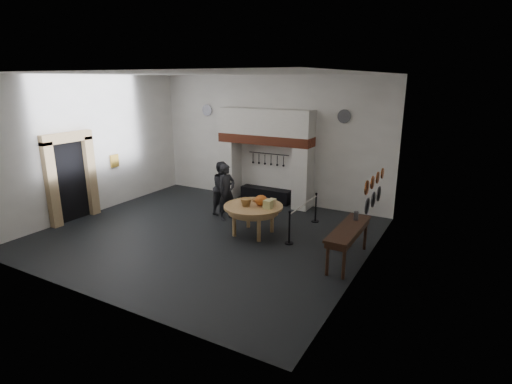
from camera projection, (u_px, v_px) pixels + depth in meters
The scene contains 39 objects.
floor at pixel (206, 234), 11.62m from camera, with size 9.00×8.00×0.02m, color black.
ceiling at pixel (201, 73), 10.39m from camera, with size 9.00×8.00×0.02m, color silver.
wall_back at pixel (270, 140), 14.37m from camera, with size 9.00×0.02×4.50m, color white.
wall_front at pixel (80, 193), 7.64m from camera, with size 9.00×0.02×4.50m, color white.
wall_left at pixel (93, 146), 13.10m from camera, with size 0.02×8.00×4.50m, color white.
wall_right at pixel (367, 177), 8.90m from camera, with size 0.02×8.00×4.50m, color white.
chimney_pier_left at pixel (231, 169), 15.08m from camera, with size 0.55×0.70×2.15m, color silver.
chimney_pier_right at pixel (303, 178), 13.71m from camera, with size 0.55×0.70×2.15m, color silver.
hearth_brick_band at pixel (265, 139), 14.06m from camera, with size 3.50×0.72×0.32m, color #9E442B.
chimney_hood at pixel (265, 122), 13.89m from camera, with size 3.50×0.70×0.90m, color silver.
iron_range at pixel (266, 195), 14.68m from camera, with size 1.90×0.45×0.50m, color black.
utensil_rail at pixel (269, 154), 14.44m from camera, with size 0.02×0.02×1.60m, color black.
door_recess at pixel (70, 182), 12.52m from camera, with size 0.04×1.10×2.50m, color black.
door_jamb_near at pixel (52, 186), 11.88m from camera, with size 0.22×0.30×2.60m, color tan.
door_jamb_far at pixel (91, 176), 13.06m from camera, with size 0.22×0.30×2.60m, color tan.
door_lintel at pixel (66, 137), 12.10m from camera, with size 0.22×1.70×0.30m, color tan.
wall_plaque at pixel (115, 161), 13.93m from camera, with size 0.05×0.34×0.44m, color gold.
work_table at pixel (253, 207), 11.41m from camera, with size 1.70×1.70×0.07m, color tan.
pumpkin at pixel (261, 200), 11.35m from camera, with size 0.36×0.36×0.31m, color #C9691C.
cheese_block_big at pixel (268, 204), 11.10m from camera, with size 0.22×0.22×0.24m, color #D4CD7F.
cheese_block_small at pixel (272, 202), 11.36m from camera, with size 0.18×0.18×0.20m, color #EFD08F.
wicker_basket at pixel (246, 202), 11.32m from camera, with size 0.32×0.32×0.22m, color olive.
bread_loaf at pixel (256, 200), 11.73m from camera, with size 0.31×0.18×0.13m, color olive.
visitor_near at pixel (227, 192), 12.66m from camera, with size 0.66×0.43×1.81m, color black.
visitor_far at pixel (223, 188), 13.19m from camera, with size 0.86×0.67×1.77m, color black.
side_table at pixel (349, 228), 9.66m from camera, with size 0.55×2.20×0.06m, color #392115.
pewter_jug at pixel (356, 216), 10.13m from camera, with size 0.12×0.12×0.22m, color #535458.
copper_pan_a at pixel (367, 188), 9.17m from camera, with size 0.34×0.34×0.03m, color #C6662D.
copper_pan_b at pixel (373, 182), 9.63m from camera, with size 0.32×0.32×0.03m, color #C6662D.
copper_pan_c at pixel (378, 178), 10.10m from camera, with size 0.30×0.30×0.03m, color #C6662D.
copper_pan_d at pixel (382, 173), 10.56m from camera, with size 0.28×0.28×0.03m, color #C6662D.
pewter_plate_left at pixel (367, 206), 9.48m from camera, with size 0.40×0.40×0.03m, color #4C4C51.
pewter_plate_mid at pixel (373, 200), 9.98m from camera, with size 0.40×0.40×0.03m, color #4C4C51.
pewter_plate_right at pixel (379, 194), 10.49m from camera, with size 0.40×0.40×0.03m, color #4C4C51.
pewter_plate_back_left at pixel (207, 110), 15.34m from camera, with size 0.44×0.44×0.03m, color #4C4C51.
pewter_plate_back_right at pixel (344, 116), 12.81m from camera, with size 0.44×0.44×0.03m, color #4C4C51.
barrier_post_near at pixel (289, 228), 10.83m from camera, with size 0.05×0.05×0.90m, color black.
barrier_post_far at pixel (316, 208), 12.52m from camera, with size 0.05×0.05×0.90m, color black.
barrier_rope at pixel (304, 205), 11.57m from camera, with size 0.04×0.04×2.00m, color silver.
Camera 1 is at (6.52, -8.78, 4.36)m, focal length 28.00 mm.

